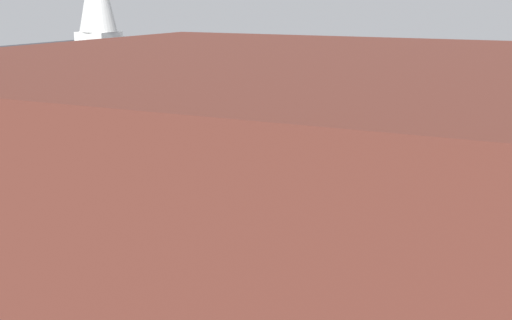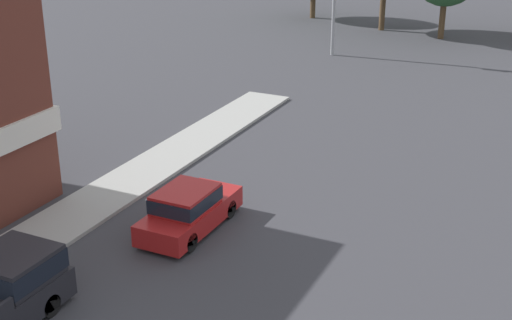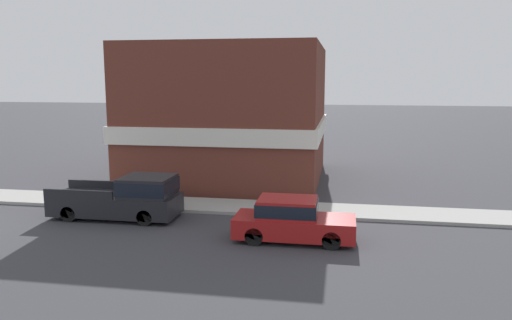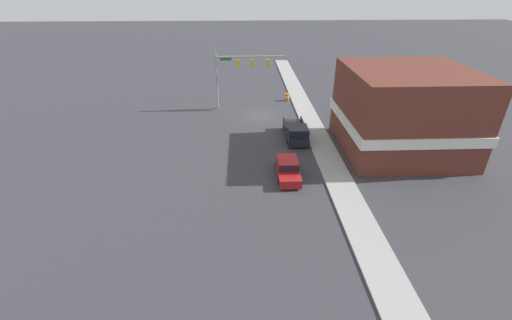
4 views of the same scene
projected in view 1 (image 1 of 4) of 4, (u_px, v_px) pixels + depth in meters
car_lead at (290, 228)px, 24.65m from camera, size 1.78×4.40×1.58m
pickup_truck_parked at (499, 279)px, 19.94m from camera, size 2.05×5.40×1.85m
corner_brick_building at (275, 291)px, 12.05m from camera, size 11.15×10.79×7.76m
church_steeple at (98, 19)px, 56.04m from camera, size 2.96×2.96×12.89m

